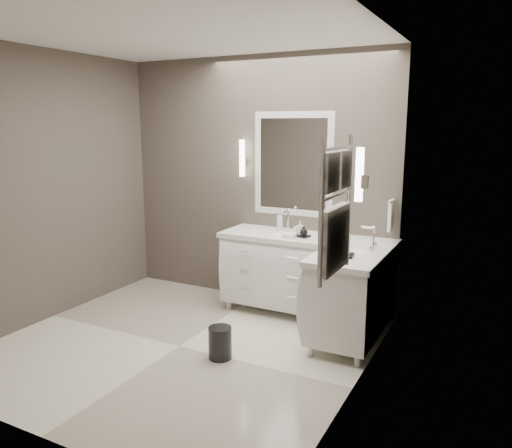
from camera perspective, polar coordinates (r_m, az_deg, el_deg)
The scene contains 21 objects.
floor at distance 4.68m, azimuth -8.71°, elevation -13.69°, with size 3.20×3.00×0.01m, color silver.
ceiling at distance 4.31m, azimuth -9.86°, elevation 21.03°, with size 3.20×3.00×0.01m, color white.
wall_back at distance 5.57m, azimuth -0.01°, elevation 4.97°, with size 3.20×0.01×2.70m, color #4B433C.
wall_front at distance 3.23m, azimuth -25.26°, elevation -0.76°, with size 3.20×0.01×2.70m, color #4B433C.
wall_left at distance 5.40m, azimuth -23.14°, elevation 3.86°, with size 0.01×3.00×2.70m, color #4B433C.
wall_right at distance 3.59m, azimuth 11.86°, elevation 1.21°, with size 0.01×3.00×2.70m, color #4B433C.
vanity_back at distance 5.30m, azimuth 2.94°, elevation -4.93°, with size 1.24×0.59×0.97m.
vanity_right at distance 4.72m, azimuth 11.09°, elevation -7.19°, with size 0.59×1.24×0.97m.
mirror_back at distance 5.34m, azimuth 4.23°, elevation 6.83°, with size 0.90×0.02×1.10m.
mirror_right at distance 4.34m, azimuth 14.60°, elevation 5.46°, with size 0.02×0.90×1.10m.
sconce_back at distance 5.54m, azimuth -1.60°, elevation 7.45°, with size 0.06×0.06×0.40m.
sconce_right at distance 3.79m, azimuth 11.73°, elevation 5.44°, with size 0.06×0.06×0.40m.
towel_bar_corner at distance 4.95m, azimuth 15.20°, elevation 1.04°, with size 0.03×0.22×0.30m.
towel_ladder at distance 3.22m, azimuth 9.04°, elevation 0.93°, with size 0.06×0.58×0.90m.
waste_bin at distance 4.38m, azimuth -4.13°, elevation -13.38°, with size 0.20×0.20×0.28m, color black.
amenity_tray_back at distance 5.06m, azimuth 5.28°, elevation -1.35°, with size 0.14×0.11×0.02m, color black.
amenity_tray_right at distance 4.36m, azimuth 10.30°, elevation -3.54°, with size 0.12×0.15×0.02m, color black.
water_bottle at distance 5.24m, azimuth 2.72°, elevation 0.01°, with size 0.06×0.06×0.18m, color silver.
soap_bottle_a at distance 5.07m, azimuth 5.07°, elevation -0.43°, with size 0.06×0.06×0.13m, color white.
soap_bottle_b at distance 5.00m, azimuth 5.48°, elevation -0.78°, with size 0.08×0.08×0.10m, color black.
soap_bottle_c at distance 4.33m, azimuth 10.35°, elevation -2.25°, with size 0.07×0.07×0.18m, color white.
Camera 1 is at (2.53, -3.41, 1.97)m, focal length 35.00 mm.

